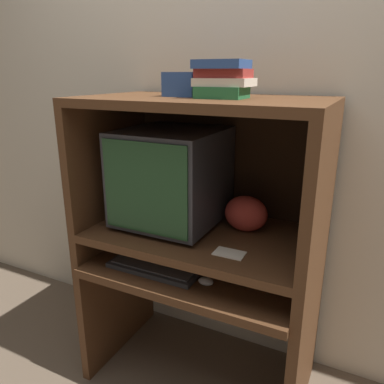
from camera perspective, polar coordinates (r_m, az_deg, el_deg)
wall_back at (r=1.86m, az=6.38°, el=13.19°), size 6.00×0.06×2.60m
desk_base at (r=1.82m, az=0.82°, el=-17.31°), size 1.01×0.62×0.63m
desk_monitor_shelf at (r=1.68m, az=1.47°, el=-6.87°), size 1.01×0.59×0.15m
hutch_upper at (r=1.58m, az=2.12°, el=7.55°), size 1.01×0.59×0.57m
crt_monitor at (r=1.68m, az=-3.08°, el=2.42°), size 0.42×0.46×0.43m
keyboard at (r=1.67m, az=-5.67°, el=-11.24°), size 0.41×0.17×0.03m
mouse at (r=1.55m, az=2.12°, el=-13.45°), size 0.06×0.04×0.03m
snack_bag at (r=1.65m, az=8.22°, el=-3.27°), size 0.19×0.14×0.16m
book_stack at (r=1.46m, az=4.74°, el=16.78°), size 0.21×0.17×0.14m
paper_card at (r=1.47m, az=5.72°, el=-9.28°), size 0.12×0.08×0.00m
storage_box at (r=1.58m, az=-1.37°, el=16.09°), size 0.14×0.12×0.10m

